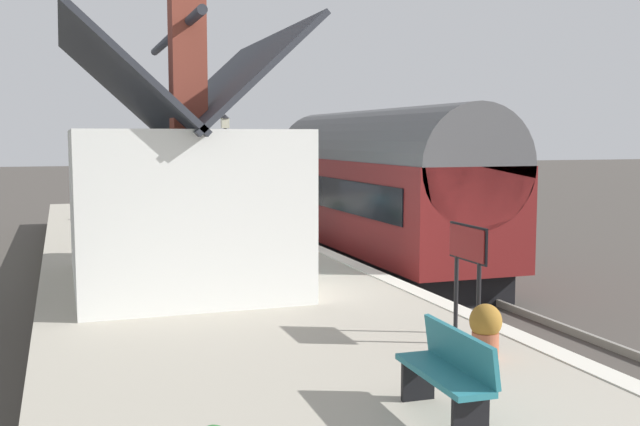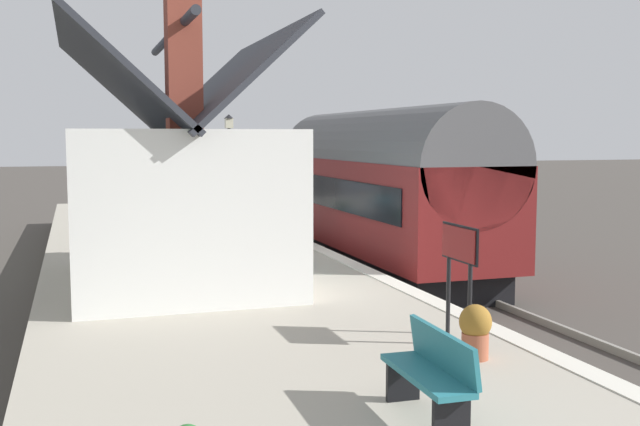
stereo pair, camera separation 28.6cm
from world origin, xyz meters
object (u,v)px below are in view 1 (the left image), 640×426
Objects in this scene: train at (380,189)px; bench_near_building at (448,371)px; planter_bench_left at (227,226)px; planter_by_door at (485,329)px; planter_edge_far at (195,213)px; station_building at (177,198)px; planter_edge_near at (126,207)px; bench_mid_platform at (187,214)px; lamp_post_platform at (225,146)px; station_sign_board at (468,253)px.

bench_near_building is (-12.00, 4.49, -0.89)m from train.
train reaches higher than planter_bench_left.
planter_by_door is (-10.36, 3.07, -1.00)m from train.
planter_edge_far is (16.54, 0.82, -0.11)m from planter_by_door.
planter_edge_near is at bearing -0.21° from station_building.
station_building reaches higher than bench_mid_platform.
lamp_post_platform is (4.49, -0.91, 2.06)m from planter_bench_left.
planter_bench_left is at bearing -164.86° from bench_mid_platform.
planter_edge_near is (20.61, 1.42, -0.18)m from bench_near_building.
train is 14.99× the size of planter_by_door.
train is 14.47× the size of planter_bench_left.
planter_by_door is 16.26m from lamp_post_platform.
planter_bench_left is (1.27, 3.86, -0.99)m from train.
bench_near_building reaches higher than planter_by_door.
bench_near_building is (-7.86, -1.46, -1.13)m from station_building.
bench_near_building reaches higher than planter_edge_near.
station_sign_board reaches higher than planter_edge_near.
train is 7.33× the size of bench_mid_platform.
lamp_post_platform is (-0.42, -0.94, 2.18)m from planter_edge_far.
planter_bench_left reaches higher than planter_edge_far.
station_building reaches higher than lamp_post_platform.
planter_bench_left is at bearing -2.72° from bench_near_building.
planter_bench_left is 0.21× the size of lamp_post_platform.
bench_mid_platform reaches higher than planter_edge_near.
station_building is 1.71× the size of lamp_post_platform.
lamp_post_platform is at bearing 27.09° from train.
bench_near_building is 1.76× the size of planter_edge_far.
bench_mid_platform is 3.23m from lamp_post_platform.
lamp_post_platform is (-2.85, -2.96, 2.14)m from planter_edge_near.
planter_edge_far is at bearing 66.03° from lamp_post_platform.
train is at bearing -55.15° from station_building.
planter_edge_far is (4.91, 0.03, -0.12)m from planter_bench_left.
train is at bearing -16.59° from station_sign_board.
train is at bearing -20.51° from bench_near_building.
planter_by_door is at bearing -155.09° from station_building.
bench_mid_platform is at bearing 141.84° from lamp_post_platform.
bench_near_building reaches higher than planter_edge_far.
station_building is 10.62m from planter_edge_far.
lamp_post_platform is at bearing -11.47° from planter_bench_left.
bench_mid_platform is 1.75× the size of planter_edge_far.
planter_bench_left is at bearing -179.68° from planter_edge_far.
train reaches higher than bench_mid_platform.
planter_edge_near is at bearing 3.94° from bench_near_building.
planter_edge_near is 4.63m from lamp_post_platform.
station_building is 3.78× the size of station_sign_board.
station_building is at bearing 10.56° from bench_near_building.
bench_near_building is at bearing 139.21° from planter_by_door.
station_sign_board is (0.89, -0.25, 0.82)m from planter_by_door.
bench_near_building is 13.29m from planter_bench_left.
planter_edge_near is (18.97, 2.84, -0.07)m from planter_by_door.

